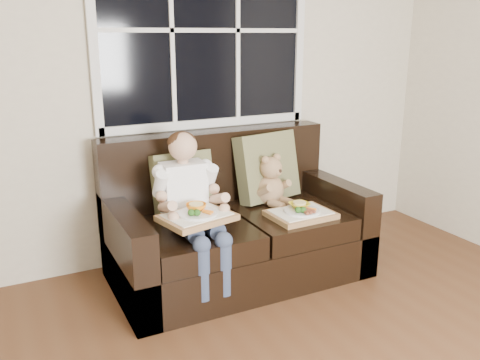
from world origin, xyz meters
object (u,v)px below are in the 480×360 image
teddy_bear (271,184)px  tray_left (197,216)px  loveseat (235,231)px  child (190,196)px  tray_right (301,213)px

teddy_bear → tray_left: 0.76m
loveseat → tray_left: bearing=-144.2°
child → tray_right: 0.76m
child → tray_right: child is taller
loveseat → tray_left: size_ratio=3.58×
loveseat → tray_right: 0.49m
child → tray_right: bearing=-13.4°
tray_right → teddy_bear: bearing=95.1°
tray_left → tray_right: tray_left is taller
tray_left → tray_right: bearing=-14.0°
teddy_bear → tray_right: bearing=-97.3°
child → tray_left: child is taller
tray_left → loveseat: bearing=22.9°
teddy_bear → tray_left: size_ratio=0.79×
teddy_bear → tray_right: (0.04, -0.33, -0.12)m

